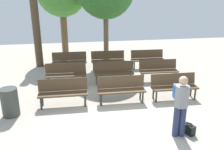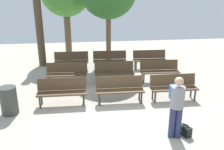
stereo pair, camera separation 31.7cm
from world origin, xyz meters
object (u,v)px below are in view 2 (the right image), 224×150
object	(u,v)px
bench_r0_c0	(62,90)
tree_0	(40,34)
trash_bin	(9,101)
bench_r1_c0	(67,72)
bench_r1_c1	(114,71)
bench_r0_c2	(174,86)
bench_r1_c2	(159,69)
bench_r2_c1	(110,59)
bench_r2_c0	(71,60)
bench_r2_c2	(150,58)
bench_r0_c1	(120,88)
handbag	(185,131)
visitor_with_backpack	(177,104)

from	to	relation	value
bench_r0_c0	tree_0	bearing A→B (deg)	106.57
trash_bin	bench_r0_c0	bearing A→B (deg)	16.10
bench_r1_c0	bench_r1_c1	size ratio (longest dim) A/B	1.00
bench_r1_c1	tree_0	world-z (taller)	tree_0
bench_r0_c2	tree_0	xyz separation A→B (m)	(-5.06, 4.78, 1.11)
bench_r1_c2	bench_r2_c1	xyz separation A→B (m)	(-1.84, 1.91, 0.00)
bench_r1_c1	bench_r2_c0	bearing A→B (deg)	135.67
bench_r1_c2	tree_0	xyz separation A→B (m)	(-5.16, 2.97, 1.11)
bench_r1_c1	bench_r2_c2	xyz separation A→B (m)	(1.99, 1.74, 0.00)
bench_r0_c1	handbag	bearing A→B (deg)	-56.96
bench_r0_c1	tree_0	size ratio (longest dim) A/B	0.50
tree_0	trash_bin	size ratio (longest dim) A/B	3.69
bench_r0_c0	bench_r1_c2	size ratio (longest dim) A/B	0.99
bench_r1_c2	handbag	distance (m)	4.06
bench_r2_c1	tree_0	world-z (taller)	tree_0
bench_r0_c1	visitor_with_backpack	size ratio (longest dim) A/B	0.98
bench_r0_c2	bench_r1_c1	bearing A→B (deg)	135.12
visitor_with_backpack	handbag	size ratio (longest dim) A/B	4.53
bench_r2_c1	trash_bin	xyz separation A→B (m)	(-3.61, -4.06, -0.07)
bench_r2_c1	tree_0	distance (m)	3.65
bench_r2_c1	trash_bin	bearing A→B (deg)	-128.83
bench_r0_c0	bench_r2_c1	distance (m)	4.15
bench_r2_c2	trash_bin	size ratio (longest dim) A/B	1.85
bench_r2_c2	trash_bin	bearing A→B (deg)	-142.38
bench_r0_c0	bench_r1_c1	xyz separation A→B (m)	(1.99, 1.76, 0.00)
bench_r1_c2	visitor_with_backpack	size ratio (longest dim) A/B	0.98
bench_r0_c1	bench_r1_c2	world-z (taller)	same
bench_r1_c1	handbag	bearing A→B (deg)	-69.39
bench_r0_c1	bench_r2_c1	xyz separation A→B (m)	(0.12, 3.68, 0.00)
trash_bin	bench_r2_c1	bearing A→B (deg)	48.36
bench_r1_c0	handbag	distance (m)	5.26
bench_r0_c1	bench_r2_c2	xyz separation A→B (m)	(2.07, 3.57, 0.00)
handbag	trash_bin	distance (m)	5.20
bench_r2_c1	handbag	world-z (taller)	bench_r2_c1
bench_r0_c0	bench_r0_c2	distance (m)	3.79
bench_r0_c0	bench_r1_c1	distance (m)	2.66
trash_bin	bench_r1_c2	bearing A→B (deg)	21.51
bench_r1_c0	bench_r1_c2	world-z (taller)	same
bench_r0_c1	bench_r1_c1	world-z (taller)	same
tree_0	handbag	world-z (taller)	tree_0
tree_0	bench_r2_c1	bearing A→B (deg)	-17.65
bench_r0_c2	bench_r1_c1	world-z (taller)	same
bench_r1_c0	visitor_with_backpack	bearing A→B (deg)	-52.58
tree_0	bench_r0_c1	bearing A→B (deg)	-56.00
bench_r0_c1	bench_r1_c2	size ratio (longest dim) A/B	1.00
bench_r0_c0	tree_0	distance (m)	4.96
bench_r1_c2	handbag	world-z (taller)	bench_r1_c2
bench_r0_c0	bench_r2_c0	world-z (taller)	same
trash_bin	bench_r2_c2	bearing A→B (deg)	35.41
bench_r1_c0	visitor_with_backpack	distance (m)	5.08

